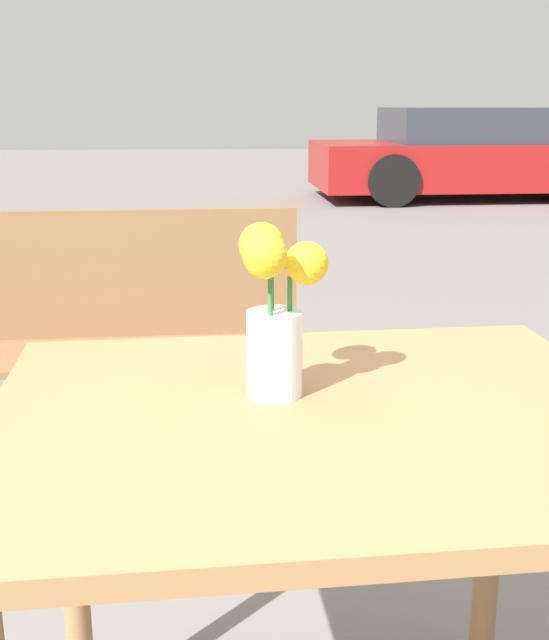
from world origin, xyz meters
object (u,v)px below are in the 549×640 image
parked_car (476,155)px  table_front (320,482)px  flower_vase (276,319)px  bench_near (9,340)px

parked_car → table_front: bearing=-108.1°
flower_vase → table_front: bearing=-44.0°
bench_near → parked_car: parked_car is taller
table_front → bench_near: 1.57m
table_front → flower_vase: 0.24m
bench_near → parked_car: 8.52m
flower_vase → parked_car: (3.00, 8.93, -0.33)m
flower_vase → parked_car: size_ratio=0.06×
table_front → parked_car: (2.94, 8.98, -0.11)m
bench_near → parked_car: (3.74, 7.65, 0.07)m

